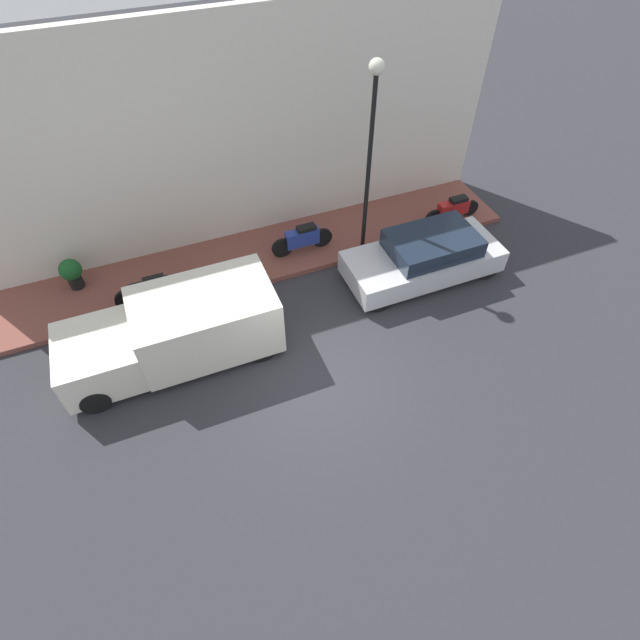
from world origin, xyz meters
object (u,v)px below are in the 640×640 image
at_px(delivery_van, 174,331).
at_px(streetlamp, 372,132).
at_px(motorcycle_black, 151,289).
at_px(potted_plant, 71,272).
at_px(motorcycle_blue, 302,238).
at_px(parked_car, 425,257).
at_px(motorcycle_red, 453,208).

height_order(delivery_van, streetlamp, streetlamp).
height_order(motorcycle_black, potted_plant, potted_plant).
relative_size(motorcycle_blue, streetlamp, 0.35).
bearing_deg(parked_car, motorcycle_red, -49.38).
distance_m(delivery_van, streetlamp, 6.84).
bearing_deg(motorcycle_red, streetlamp, 93.24).
relative_size(motorcycle_red, motorcycle_blue, 1.01).
bearing_deg(motorcycle_red, potted_plant, 83.72).
relative_size(parked_car, motorcycle_blue, 2.35).
distance_m(parked_car, motorcycle_black, 7.51).
xyz_separation_m(delivery_van, motorcycle_blue, (2.45, -4.15, -0.27)).
relative_size(motorcycle_black, streetlamp, 0.36).
bearing_deg(motorcycle_red, delivery_van, 103.13).
xyz_separation_m(parked_car, potted_plant, (3.00, 9.23, 0.03)).
relative_size(motorcycle_red, motorcycle_black, 0.98).
distance_m(motorcycle_red, motorcycle_blue, 4.95).
distance_m(parked_car, motorcycle_blue, 3.56).
bearing_deg(motorcycle_blue, delivery_van, 120.51).
xyz_separation_m(parked_car, motorcycle_red, (1.76, -2.05, -0.07)).
bearing_deg(potted_plant, parked_car, -108.01).
bearing_deg(potted_plant, streetlamp, -99.99).
distance_m(delivery_van, potted_plant, 4.02).
height_order(parked_car, streetlamp, streetlamp).
xyz_separation_m(parked_car, streetlamp, (1.58, 1.16, 3.16)).
distance_m(streetlamp, potted_plant, 8.78).
height_order(parked_car, motorcycle_blue, parked_car).
relative_size(motorcycle_blue, motorcycle_black, 0.97).
xyz_separation_m(motorcycle_black, potted_plant, (1.39, 1.90, 0.09)).
bearing_deg(parked_car, streetlamp, 36.28).
height_order(motorcycle_red, streetlamp, streetlamp).
bearing_deg(parked_car, potted_plant, 71.99).
height_order(streetlamp, potted_plant, streetlamp).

